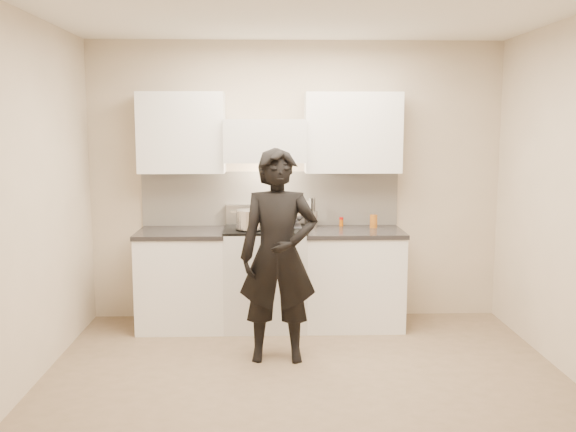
{
  "coord_description": "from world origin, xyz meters",
  "views": [
    {
      "loc": [
        -0.27,
        -4.5,
        1.89
      ],
      "look_at": [
        -0.1,
        1.05,
        1.11
      ],
      "focal_mm": 40.0,
      "sensor_mm": 36.0,
      "label": 1
    }
  ],
  "objects_px": {
    "stove": "(266,277)",
    "person": "(278,256)",
    "wok": "(286,213)",
    "utensil_crock": "(312,218)",
    "counter_right": "(353,277)"
  },
  "relations": [
    {
      "from": "stove",
      "to": "person",
      "type": "relative_size",
      "value": 0.56
    },
    {
      "from": "wok",
      "to": "utensil_crock",
      "type": "bearing_deg",
      "value": 10.51
    },
    {
      "from": "utensil_crock",
      "to": "person",
      "type": "xyz_separation_m",
      "value": [
        -0.34,
        -1.09,
        -0.15
      ]
    },
    {
      "from": "counter_right",
      "to": "wok",
      "type": "bearing_deg",
      "value": 167.09
    },
    {
      "from": "wok",
      "to": "utensil_crock",
      "type": "height_order",
      "value": "wok"
    },
    {
      "from": "wok",
      "to": "person",
      "type": "distance_m",
      "value": 1.07
    },
    {
      "from": "wok",
      "to": "person",
      "type": "xyz_separation_m",
      "value": [
        -0.09,
        -1.04,
        -0.2
      ]
    },
    {
      "from": "counter_right",
      "to": "wok",
      "type": "relative_size",
      "value": 2.0
    },
    {
      "from": "stove",
      "to": "utensil_crock",
      "type": "relative_size",
      "value": 3.41
    },
    {
      "from": "stove",
      "to": "counter_right",
      "type": "bearing_deg",
      "value": 0.0
    },
    {
      "from": "stove",
      "to": "person",
      "type": "xyz_separation_m",
      "value": [
        0.11,
        -0.9,
        0.38
      ]
    },
    {
      "from": "utensil_crock",
      "to": "counter_right",
      "type": "bearing_deg",
      "value": -26.67
    },
    {
      "from": "wok",
      "to": "utensil_crock",
      "type": "distance_m",
      "value": 0.26
    },
    {
      "from": "stove",
      "to": "wok",
      "type": "height_order",
      "value": "wok"
    },
    {
      "from": "utensil_crock",
      "to": "person",
      "type": "relative_size",
      "value": 0.16
    }
  ]
}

